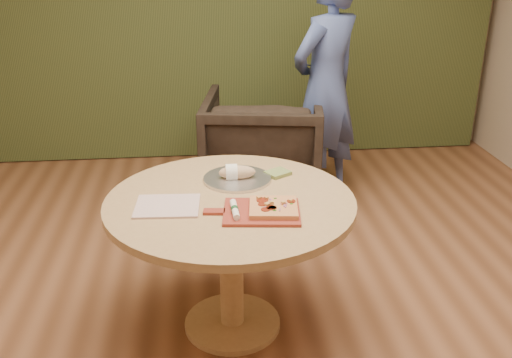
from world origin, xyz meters
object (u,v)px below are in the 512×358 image
object	(u,v)px
pizza_paddle	(259,212)
person_standing	(326,88)
flatbread_pizza	(273,207)
cutlery_roll	(235,209)
pedestal_table	(231,224)
armchair	(262,141)
serving_tray	(237,179)
bread_roll	(235,172)

from	to	relation	value
pizza_paddle	person_standing	size ratio (longest dim) A/B	0.26
flatbread_pizza	cutlery_roll	distance (m)	0.18
pedestal_table	cutlery_roll	world-z (taller)	cutlery_roll
pizza_paddle	armchair	world-z (taller)	armchair
person_standing	pedestal_table	bearing A→B (deg)	25.50
serving_tray	armchair	size ratio (longest dim) A/B	0.39
armchair	bread_roll	bearing A→B (deg)	87.03
bread_roll	armchair	distance (m)	1.52
pedestal_table	cutlery_roll	bearing A→B (deg)	-86.73
pedestal_table	flatbread_pizza	xyz separation A→B (m)	(0.19, -0.17, 0.17)
pedestal_table	person_standing	world-z (taller)	person_standing
flatbread_pizza	cutlery_roll	bearing A→B (deg)	-176.59
bread_roll	person_standing	xyz separation A→B (m)	(0.78, 1.36, 0.10)
pizza_paddle	cutlery_roll	world-z (taller)	cutlery_roll
flatbread_pizza	serving_tray	distance (m)	0.43
serving_tray	person_standing	world-z (taller)	person_standing
flatbread_pizza	armchair	size ratio (longest dim) A/B	0.27
pedestal_table	flatbread_pizza	bearing A→B (deg)	-42.07
bread_roll	person_standing	size ratio (longest dim) A/B	0.11
flatbread_pizza	person_standing	world-z (taller)	person_standing
pedestal_table	bread_roll	xyz separation A→B (m)	(0.04, 0.23, 0.18)
cutlery_roll	person_standing	world-z (taller)	person_standing
serving_tray	bread_roll	size ratio (longest dim) A/B	1.84
flatbread_pizza	serving_tray	bearing A→B (deg)	108.86
pedestal_table	armchair	xyz separation A→B (m)	(0.35, 1.68, -0.15)
serving_tray	person_standing	distance (m)	1.57
cutlery_roll	armchair	distance (m)	1.92
pedestal_table	serving_tray	size ratio (longest dim) A/B	3.45
pizza_paddle	flatbread_pizza	distance (m)	0.07
cutlery_roll	armchair	xyz separation A→B (m)	(0.34, 1.86, -0.32)
cutlery_roll	armchair	size ratio (longest dim) A/B	0.22
person_standing	serving_tray	bearing A→B (deg)	23.33
flatbread_pizza	armchair	xyz separation A→B (m)	(0.16, 1.85, -0.32)
pedestal_table	flatbread_pizza	world-z (taller)	flatbread_pizza
pizza_paddle	flatbread_pizza	size ratio (longest dim) A/B	1.89
flatbread_pizza	cutlery_roll	world-z (taller)	flatbread_pizza
cutlery_roll	flatbread_pizza	bearing A→B (deg)	1.24
pizza_paddle	flatbread_pizza	world-z (taller)	flatbread_pizza
cutlery_roll	bread_roll	distance (m)	0.41
cutlery_roll	serving_tray	distance (m)	0.42
armchair	person_standing	world-z (taller)	person_standing
pedestal_table	person_standing	size ratio (longest dim) A/B	0.69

